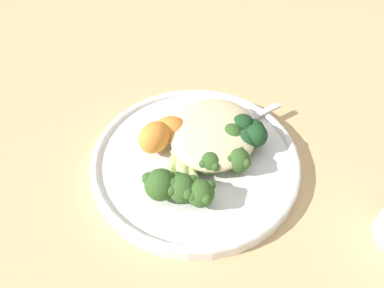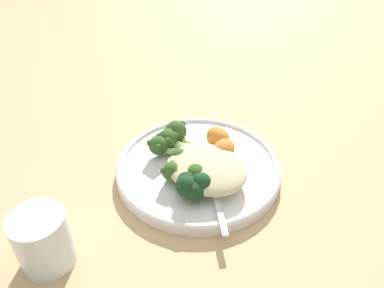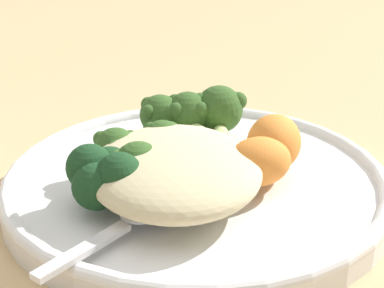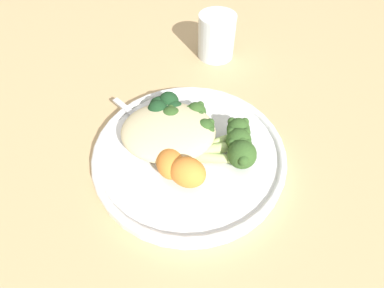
{
  "view_description": "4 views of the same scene",
  "coord_description": "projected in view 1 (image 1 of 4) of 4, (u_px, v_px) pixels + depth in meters",
  "views": [
    {
      "loc": [
        0.33,
        0.06,
        0.4
      ],
      "look_at": [
        0.01,
        -0.02,
        0.04
      ],
      "focal_mm": 35.0,
      "sensor_mm": 36.0,
      "label": 1
    },
    {
      "loc": [
        -0.29,
        0.36,
        0.44
      ],
      "look_at": [
        0.03,
        -0.02,
        0.05
      ],
      "focal_mm": 35.0,
      "sensor_mm": 36.0,
      "label": 2
    },
    {
      "loc": [
        -0.4,
        0.02,
        0.23
      ],
      "look_at": [
        0.03,
        -0.01,
        0.04
      ],
      "focal_mm": 60.0,
      "sensor_mm": 36.0,
      "label": 3
    },
    {
      "loc": [
        0.03,
        -0.29,
        0.36
      ],
      "look_at": [
        0.02,
        -0.02,
        0.04
      ],
      "focal_mm": 28.0,
      "sensor_mm": 36.0,
      "label": 4
    }
  ],
  "objects": [
    {
      "name": "ground_plane",
      "position": [
        210.0,
        160.0,
        0.53
      ],
      "size": [
        4.0,
        4.0,
        0.0
      ],
      "primitive_type": "plane",
      "color": "tan"
    },
    {
      "name": "plate",
      "position": [
        195.0,
        160.0,
        0.51
      ],
      "size": [
        0.28,
        0.28,
        0.02
      ],
      "color": "white",
      "rests_on": "ground_plane"
    },
    {
      "name": "quinoa_mound",
      "position": [
        210.0,
        132.0,
        0.51
      ],
      "size": [
        0.14,
        0.12,
        0.03
      ],
      "primitive_type": "ellipsoid",
      "color": "beige",
      "rests_on": "plate"
    },
    {
      "name": "broccoli_stalk_0",
      "position": [
        165.0,
        177.0,
        0.46
      ],
      "size": [
        0.13,
        0.05,
        0.04
      ],
      "rotation": [
        0.0,
        0.0,
        -0.05
      ],
      "color": "#ADC675",
      "rests_on": "plate"
    },
    {
      "name": "broccoli_stalk_1",
      "position": [
        182.0,
        177.0,
        0.46
      ],
      "size": [
        0.12,
        0.05,
        0.04
      ],
      "rotation": [
        0.0,
        0.0,
        0.29
      ],
      "color": "#ADC675",
      "rests_on": "plate"
    },
    {
      "name": "broccoli_stalk_2",
      "position": [
        197.0,
        185.0,
        0.45
      ],
      "size": [
        0.1,
        0.07,
        0.03
      ],
      "rotation": [
        0.0,
        0.0,
        0.53
      ],
      "color": "#ADC675",
      "rests_on": "plate"
    },
    {
      "name": "broccoli_stalk_3",
      "position": [
        203.0,
        159.0,
        0.48
      ],
      "size": [
        0.06,
        0.08,
        0.03
      ],
      "rotation": [
        0.0,
        0.0,
        1.03
      ],
      "color": "#ADC675",
      "rests_on": "plate"
    },
    {
      "name": "broccoli_stalk_4",
      "position": [
        221.0,
        156.0,
        0.48
      ],
      "size": [
        0.04,
        0.12,
        0.03
      ],
      "rotation": [
        0.0,
        0.0,
        1.4
      ],
      "color": "#ADC675",
      "rests_on": "plate"
    },
    {
      "name": "broccoli_stalk_5",
      "position": [
        222.0,
        138.0,
        0.5
      ],
      "size": [
        0.05,
        0.09,
        0.04
      ],
      "rotation": [
        0.0,
        0.0,
        1.93
      ],
      "color": "#ADC675",
      "rests_on": "plate"
    },
    {
      "name": "broccoli_stalk_6",
      "position": [
        199.0,
        133.0,
        0.52
      ],
      "size": [
        0.07,
        0.06,
        0.03
      ],
      "rotation": [
        0.0,
        0.0,
        2.54
      ],
      "color": "#ADC675",
      "rests_on": "plate"
    },
    {
      "name": "sweet_potato_chunk_0",
      "position": [
        155.0,
        137.0,
        0.5
      ],
      "size": [
        0.06,
        0.05,
        0.04
      ],
      "primitive_type": "ellipsoid",
      "rotation": [
        0.0,
        0.0,
        2.79
      ],
      "color": "orange",
      "rests_on": "plate"
    },
    {
      "name": "sweet_potato_chunk_1",
      "position": [
        171.0,
        129.0,
        0.51
      ],
      "size": [
        0.05,
        0.06,
        0.03
      ],
      "primitive_type": "ellipsoid",
      "rotation": [
        0.0,
        0.0,
        1.9
      ],
      "color": "orange",
      "rests_on": "plate"
    },
    {
      "name": "kale_tuft",
      "position": [
        247.0,
        134.0,
        0.5
      ],
      "size": [
        0.06,
        0.06,
        0.04
      ],
      "color": "#193D1E",
      "rests_on": "plate"
    },
    {
      "name": "spoon",
      "position": [
        236.0,
        124.0,
        0.54
      ],
      "size": [
        0.1,
        0.09,
        0.01
      ],
      "rotation": [
        0.0,
        0.0,
        2.4
      ],
      "color": "silver",
      "rests_on": "plate"
    }
  ]
}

